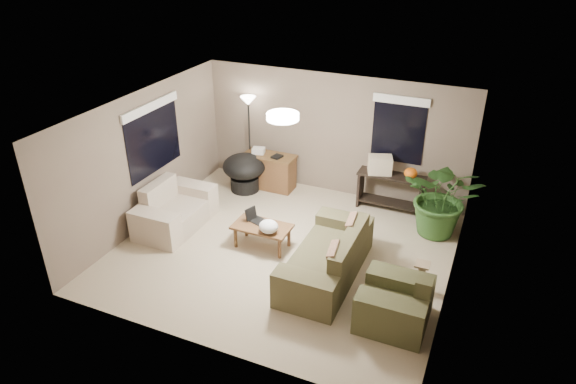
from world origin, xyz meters
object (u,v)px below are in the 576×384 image
at_px(main_sofa, 329,260).
at_px(loveseat, 174,212).
at_px(desk, 270,171).
at_px(console_table, 390,189).
at_px(armchair, 396,304).
at_px(coffee_table, 262,229).
at_px(houseplant, 442,205).
at_px(papasan_chair, 244,170).
at_px(cat_scratching_post, 420,279).
at_px(floor_lamp, 248,111).

height_order(main_sofa, loveseat, same).
relative_size(desk, console_table, 0.85).
height_order(loveseat, console_table, loveseat).
xyz_separation_m(loveseat, armchair, (4.37, -0.96, 0.00)).
xyz_separation_m(loveseat, coffee_table, (1.81, 0.02, 0.06)).
height_order(armchair, desk, armchair).
bearing_deg(houseplant, papasan_chair, 178.14).
xyz_separation_m(coffee_table, console_table, (1.72, 2.20, 0.08)).
bearing_deg(houseplant, loveseat, -159.73).
relative_size(main_sofa, desk, 2.00).
relative_size(armchair, papasan_chair, 1.08).
bearing_deg(houseplant, console_table, 153.05).
bearing_deg(coffee_table, loveseat, -179.37).
bearing_deg(armchair, cat_scratching_post, 76.64).
bearing_deg(loveseat, desk, 65.97).
xyz_separation_m(main_sofa, houseplant, (1.42, 2.00, 0.28)).
xyz_separation_m(desk, papasan_chair, (-0.43, -0.32, 0.09)).
relative_size(coffee_table, houseplant, 0.67).
distance_m(loveseat, coffee_table, 1.81).
distance_m(coffee_table, papasan_chair, 2.21).
height_order(papasan_chair, houseplant, houseplant).
distance_m(main_sofa, papasan_chair, 3.39).
relative_size(main_sofa, loveseat, 1.37).
bearing_deg(floor_lamp, houseplant, -7.85).
bearing_deg(main_sofa, coffee_table, 166.02).
bearing_deg(houseplant, armchair, -94.41).
distance_m(armchair, console_table, 3.29).
xyz_separation_m(main_sofa, floor_lamp, (-2.71, 2.57, 1.30)).
bearing_deg(desk, floor_lamp, 166.82).
height_order(desk, floor_lamp, floor_lamp).
height_order(coffee_table, cat_scratching_post, cat_scratching_post).
xyz_separation_m(console_table, houseplant, (1.05, -0.53, 0.14)).
xyz_separation_m(houseplant, cat_scratching_post, (-0.00, -1.80, -0.36)).
relative_size(papasan_chair, cat_scratching_post, 1.85).
bearing_deg(coffee_table, houseplant, 31.10).
bearing_deg(armchair, floor_lamp, 140.74).
distance_m(papasan_chair, floor_lamp, 1.22).
xyz_separation_m(main_sofa, cat_scratching_post, (1.42, 0.20, -0.08)).
distance_m(main_sofa, loveseat, 3.16).
height_order(desk, papasan_chair, papasan_chair).
distance_m(main_sofa, armchair, 1.38).
xyz_separation_m(coffee_table, desk, (-0.85, 2.12, 0.02)).
height_order(loveseat, cat_scratching_post, loveseat).
xyz_separation_m(console_table, floor_lamp, (-3.09, 0.04, 1.16)).
relative_size(main_sofa, floor_lamp, 1.15).
bearing_deg(cat_scratching_post, console_table, 114.05).
bearing_deg(armchair, papasan_chair, 144.20).
relative_size(coffee_table, papasan_chair, 1.08).
bearing_deg(coffee_table, armchair, -20.85).
distance_m(armchair, desk, 4.61).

